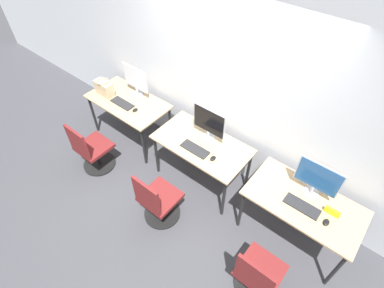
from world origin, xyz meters
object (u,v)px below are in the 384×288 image
(monitor_right, at_px, (318,179))
(handbag, at_px, (104,88))
(keyboard_right, at_px, (302,206))
(office_chair_right, at_px, (257,276))
(monitor_left, at_px, (135,80))
(monitor_center, at_px, (209,123))
(mouse_left, at_px, (135,110))
(keyboard_center, at_px, (195,149))
(office_chair_center, at_px, (157,202))
(keyboard_left, at_px, (122,103))
(mouse_center, at_px, (213,158))
(mouse_right, at_px, (326,222))
(office_chair_left, at_px, (92,151))

(monitor_right, relative_size, handbag, 1.59)
(keyboard_right, bearing_deg, office_chair_right, -92.00)
(monitor_left, relative_size, monitor_center, 1.00)
(mouse_left, distance_m, keyboard_center, 1.15)
(keyboard_right, bearing_deg, office_chair_center, -152.07)
(office_chair_center, distance_m, keyboard_right, 1.70)
(keyboard_left, distance_m, handbag, 0.39)
(office_chair_center, height_order, office_chair_right, same)
(mouse_left, height_order, mouse_center, same)
(keyboard_right, xyz_separation_m, handbag, (-3.22, -0.02, 0.11))
(mouse_center, height_order, keyboard_right, mouse_center)
(monitor_right, height_order, office_chair_right, monitor_right)
(monitor_left, distance_m, mouse_right, 3.15)
(office_chair_left, xyz_separation_m, mouse_center, (1.64, 0.69, 0.41))
(keyboard_right, relative_size, mouse_right, 4.28)
(keyboard_right, xyz_separation_m, mouse_right, (0.28, -0.03, 0.01))
(mouse_center, height_order, mouse_right, same)
(handbag, bearing_deg, keyboard_left, 0.56)
(office_chair_left, xyz_separation_m, mouse_right, (3.07, 0.72, 0.41))
(keyboard_left, bearing_deg, mouse_right, -0.14)
(monitor_right, bearing_deg, mouse_left, -174.59)
(mouse_left, bearing_deg, mouse_right, -0.26)
(office_chair_center, height_order, mouse_right, office_chair_center)
(keyboard_right, bearing_deg, mouse_center, -177.28)
(keyboard_center, xyz_separation_m, monitor_right, (1.42, 0.30, 0.25))
(mouse_center, xyz_separation_m, mouse_right, (1.42, 0.03, 0.00))
(monitor_right, bearing_deg, office_chair_right, -91.55)
(monitor_left, relative_size, handbag, 1.59)
(keyboard_left, xyz_separation_m, office_chair_left, (0.05, -0.72, -0.41))
(monitor_center, bearing_deg, office_chair_left, -145.16)
(monitor_right, bearing_deg, handbag, -175.51)
(office_chair_left, distance_m, mouse_right, 3.18)
(monitor_left, xyz_separation_m, office_chair_center, (1.39, -1.06, -0.66))
(keyboard_left, xyz_separation_m, mouse_right, (3.12, -0.01, 0.01))
(mouse_left, bearing_deg, handbag, -179.17)
(mouse_right, height_order, office_chair_right, office_chair_right)
(keyboard_center, height_order, mouse_right, mouse_right)
(office_chair_left, distance_m, keyboard_right, 2.92)
(mouse_center, height_order, office_chair_center, office_chair_center)
(keyboard_left, xyz_separation_m, mouse_center, (1.70, -0.03, 0.01))
(keyboard_center, relative_size, monitor_right, 0.81)
(office_chair_right, bearing_deg, keyboard_left, 164.97)
(keyboard_center, height_order, mouse_center, mouse_center)
(monitor_left, xyz_separation_m, office_chair_right, (2.81, -1.07, -0.66))
(monitor_left, height_order, mouse_right, monitor_left)
(keyboard_left, height_order, handbag, handbag)
(office_chair_left, relative_size, office_chair_center, 1.00)
(mouse_left, bearing_deg, monitor_left, 131.12)
(monitor_left, xyz_separation_m, keyboard_right, (2.84, -0.29, -0.25))
(monitor_center, relative_size, office_chair_right, 0.55)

